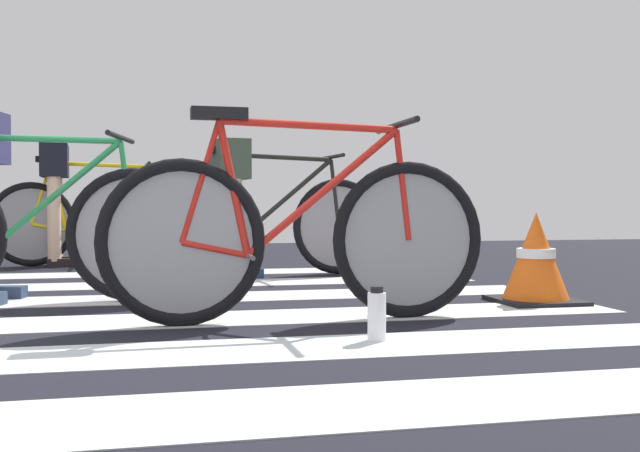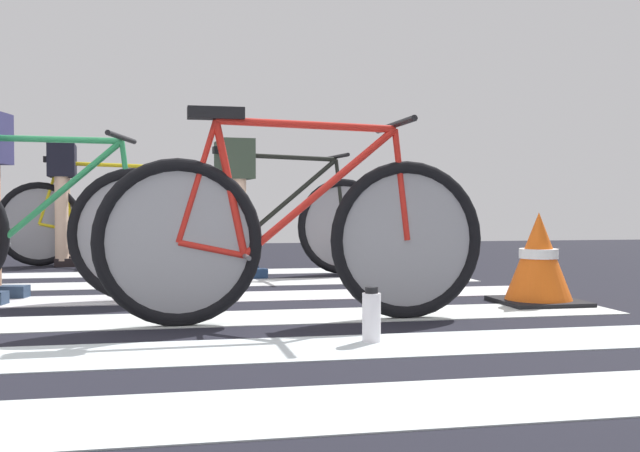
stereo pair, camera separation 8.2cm
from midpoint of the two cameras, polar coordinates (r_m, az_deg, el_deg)
name	(u,v)px [view 2 (the right image)]	position (r m, az deg, el deg)	size (l,w,h in m)	color
ground	(47,344)	(2.96, -19.86, -8.70)	(18.00, 14.00, 0.02)	black
crosswalk_markings	(50,339)	(3.01, -19.66, -8.29)	(5.43, 5.76, 0.00)	#BABCBE
bicycle_1_of_4	(296,235)	(3.19, -1.19, -0.70)	(1.74, 0.52, 0.93)	black
bicycle_2_of_4	(38,230)	(4.16, -20.73, -0.27)	(1.72, 0.55, 0.93)	black
bicycle_3_of_4	(277,223)	(5.30, -2.94, 0.22)	(1.73, 0.52, 0.93)	black
cyclist_3_of_4	(235,189)	(5.23, -6.24, 2.92)	(0.36, 0.43, 0.98)	beige
bicycle_4_of_4	(101,220)	(6.59, -16.44, 0.43)	(1.73, 0.52, 0.93)	black
cyclist_4_of_4	(63,187)	(6.60, -19.16, 2.89)	(0.34, 0.43, 1.04)	beige
water_bottle	(371,316)	(2.76, 4.89, -7.05)	(0.07, 0.07, 0.21)	white
traffic_cone	(539,261)	(3.98, 17.30, -2.60)	(0.42, 0.42, 0.48)	black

